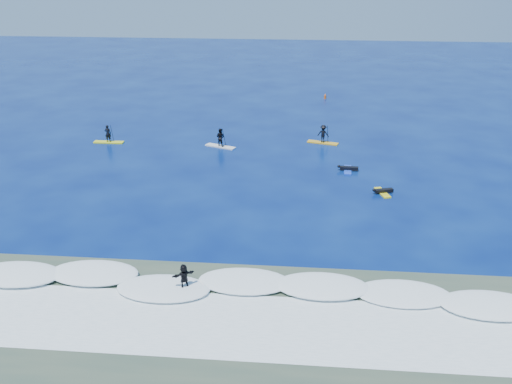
# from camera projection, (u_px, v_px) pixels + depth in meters

# --- Properties ---
(ground) EXTENTS (160.00, 160.00, 0.00)m
(ground) POSITION_uv_depth(u_px,v_px,m) (245.00, 208.00, 38.21)
(ground) COLOR #04124D
(ground) RESTS_ON ground
(shallow_water) EXTENTS (90.00, 13.00, 0.01)m
(shallow_water) POSITION_uv_depth(u_px,v_px,m) (211.00, 337.00, 25.36)
(shallow_water) COLOR #314337
(shallow_water) RESTS_ON ground
(breaking_wave) EXTENTS (40.00, 6.00, 0.30)m
(breaking_wave) POSITION_uv_depth(u_px,v_px,m) (224.00, 289.00, 29.03)
(breaking_wave) COLOR white
(breaking_wave) RESTS_ON ground
(whitewater) EXTENTS (34.00, 5.00, 0.02)m
(whitewater) POSITION_uv_depth(u_px,v_px,m) (214.00, 324.00, 26.28)
(whitewater) COLOR silver
(whitewater) RESTS_ON ground
(sup_paddler_left) EXTENTS (2.69, 0.68, 1.89)m
(sup_paddler_left) POSITION_uv_depth(u_px,v_px,m) (108.00, 136.00, 51.04)
(sup_paddler_left) COLOR #D1D417
(sup_paddler_left) RESTS_ON ground
(sup_paddler_center) EXTENTS (2.83, 1.69, 1.95)m
(sup_paddler_center) POSITION_uv_depth(u_px,v_px,m) (220.00, 139.00, 49.85)
(sup_paddler_center) COLOR silver
(sup_paddler_center) RESTS_ON ground
(sup_paddler_right) EXTENTS (2.86, 1.43, 1.95)m
(sup_paddler_right) POSITION_uv_depth(u_px,v_px,m) (323.00, 135.00, 50.82)
(sup_paddler_right) COLOR gold
(sup_paddler_right) RESTS_ON ground
(prone_paddler_near) EXTENTS (1.52, 2.00, 0.40)m
(prone_paddler_near) POSITION_uv_depth(u_px,v_px,m) (383.00, 191.00, 40.47)
(prone_paddler_near) COLOR yellow
(prone_paddler_near) RESTS_ON ground
(prone_paddler_far) EXTENTS (1.65, 2.09, 0.43)m
(prone_paddler_far) POSITION_uv_depth(u_px,v_px,m) (348.00, 169.00, 44.65)
(prone_paddler_far) COLOR blue
(prone_paddler_far) RESTS_ON ground
(wave_surfer) EXTENTS (1.90, 1.49, 1.39)m
(wave_surfer) POSITION_uv_depth(u_px,v_px,m) (184.00, 278.00, 28.50)
(wave_surfer) COLOR white
(wave_surfer) RESTS_ON breaking_wave
(marker_buoy) EXTENTS (0.27, 0.27, 0.64)m
(marker_buoy) POSITION_uv_depth(u_px,v_px,m) (325.00, 97.00, 66.43)
(marker_buoy) COLOR #D55212
(marker_buoy) RESTS_ON ground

